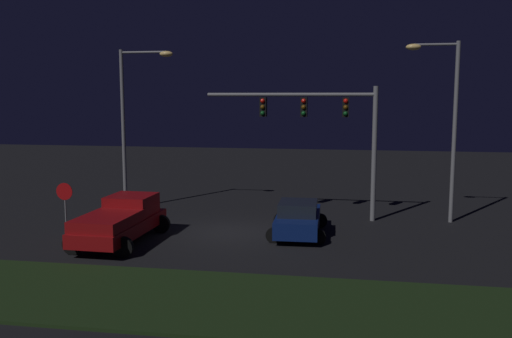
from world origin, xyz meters
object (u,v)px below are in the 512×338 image
at_px(street_lamp_left, 133,110).
at_px(stop_sign, 65,198).
at_px(car_sedan, 298,218).
at_px(pickup_truck, 122,218).
at_px(traffic_signal_gantry, 324,120).
at_px(street_lamp_right, 445,111).

relative_size(street_lamp_left, stop_sign, 3.78).
bearing_deg(car_sedan, stop_sign, 95.56).
relative_size(pickup_truck, car_sedan, 1.23).
relative_size(traffic_signal_gantry, stop_sign, 3.73).
relative_size(pickup_truck, stop_sign, 2.45).
height_order(car_sedan, street_lamp_right, street_lamp_right).
relative_size(pickup_truck, street_lamp_left, 0.65).
bearing_deg(street_lamp_left, car_sedan, -23.93).
distance_m(car_sedan, street_lamp_left, 10.96).
bearing_deg(car_sedan, pickup_truck, 107.02).
relative_size(pickup_truck, traffic_signal_gantry, 0.66).
distance_m(car_sedan, street_lamp_right, 8.83).
distance_m(street_lamp_left, stop_sign, 6.63).
height_order(pickup_truck, stop_sign, stop_sign).
bearing_deg(car_sedan, street_lamp_left, 64.34).
height_order(pickup_truck, car_sedan, pickup_truck).
height_order(pickup_truck, street_lamp_left, street_lamp_left).
bearing_deg(street_lamp_right, traffic_signal_gantry, -176.49).
relative_size(car_sedan, street_lamp_right, 0.52).
height_order(traffic_signal_gantry, street_lamp_right, street_lamp_right).
bearing_deg(stop_sign, traffic_signal_gantry, 23.07).
bearing_deg(stop_sign, street_lamp_left, 78.19).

